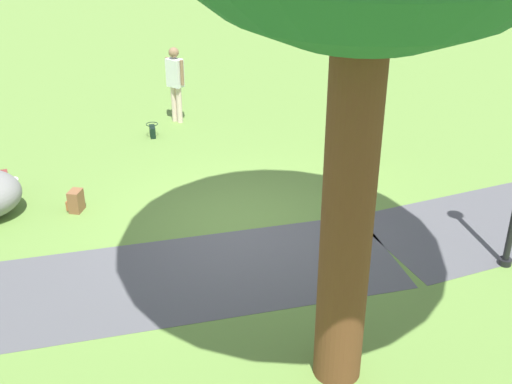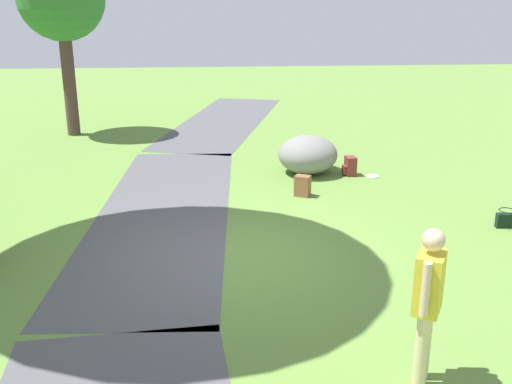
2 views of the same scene
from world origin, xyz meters
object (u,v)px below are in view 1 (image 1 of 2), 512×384
Objects in this scene: handbag_on_grass at (152,131)px; frisbee_on_grass at (12,180)px; man_near_boulder at (368,121)px; spare_backpack_on_lawn at (76,201)px; woman_with_handbag at (175,79)px; backpack_by_boulder at (1,182)px.

handbag_on_grass is 1.28× the size of frisbee_on_grass.
man_near_boulder reaches higher than frisbee_on_grass.
spare_backpack_on_lawn reaches higher than frisbee_on_grass.
woman_with_handbag is 5.45× the size of handbag_on_grass.
spare_backpack_on_lawn is at bearing 136.61° from backpack_by_boulder.
man_near_boulder is 5.85m from spare_backpack_on_lawn.
man_near_boulder is at bearing -177.28° from spare_backpack_on_lawn.
frisbee_on_grass is (3.02, 1.41, -0.13)m from handbag_on_grass.
woman_with_handbag reaches higher than spare_backpack_on_lawn.
handbag_on_grass is 3.61m from spare_backpack_on_lawn.
handbag_on_grass is at bearing -149.33° from backpack_by_boulder.
backpack_by_boulder is at bearing 34.18° from woman_with_handbag.
spare_backpack_on_lawn is at bearing 2.72° from man_near_boulder.
handbag_on_grass is at bearing -154.89° from frisbee_on_grass.
spare_backpack_on_lawn is (1.89, 3.08, 0.05)m from handbag_on_grass.
woman_with_handbag is at bearing -133.56° from handbag_on_grass.
man_near_boulder reaches higher than backpack_by_boulder.
handbag_on_grass is at bearing -121.48° from spare_backpack_on_lawn.
backpack_by_boulder reaches higher than handbag_on_grass.
backpack_by_boulder is at bearing 30.67° from handbag_on_grass.
handbag_on_grass is at bearing -35.68° from man_near_boulder.
woman_with_handbag is 1.10× the size of man_near_boulder.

